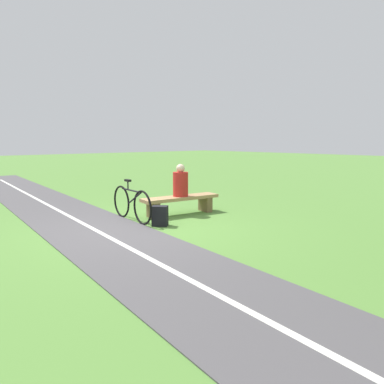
{
  "coord_description": "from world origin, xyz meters",
  "views": [
    {
      "loc": [
        4.05,
        6.22,
        1.82
      ],
      "look_at": [
        -0.92,
        0.62,
        0.74
      ],
      "focal_mm": 34.03,
      "sensor_mm": 36.0,
      "label": 1
    }
  ],
  "objects_px": {
    "bicycle": "(131,204)",
    "backpack": "(160,216)",
    "bench": "(180,202)",
    "person_seated": "(181,183)"
  },
  "relations": [
    {
      "from": "bicycle",
      "to": "backpack",
      "type": "height_order",
      "value": "bicycle"
    },
    {
      "from": "bicycle",
      "to": "bench",
      "type": "bearing_deg",
      "value": 86.44
    },
    {
      "from": "bench",
      "to": "backpack",
      "type": "relative_size",
      "value": 4.73
    },
    {
      "from": "bench",
      "to": "person_seated",
      "type": "height_order",
      "value": "person_seated"
    },
    {
      "from": "person_seated",
      "to": "bicycle",
      "type": "distance_m",
      "value": 1.36
    },
    {
      "from": "person_seated",
      "to": "bicycle",
      "type": "height_order",
      "value": "person_seated"
    },
    {
      "from": "bench",
      "to": "person_seated",
      "type": "distance_m",
      "value": 0.46
    },
    {
      "from": "bicycle",
      "to": "backpack",
      "type": "relative_size",
      "value": 4.05
    },
    {
      "from": "person_seated",
      "to": "backpack",
      "type": "height_order",
      "value": "person_seated"
    },
    {
      "from": "person_seated",
      "to": "bench",
      "type": "bearing_deg",
      "value": 0.0
    }
  ]
}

